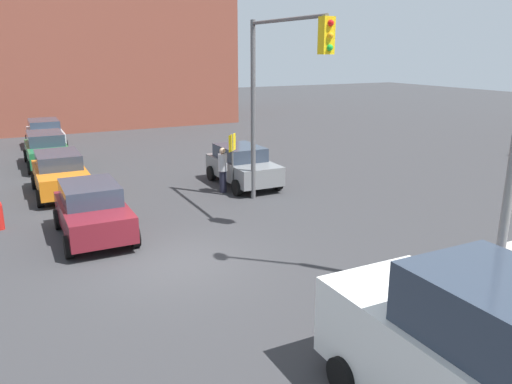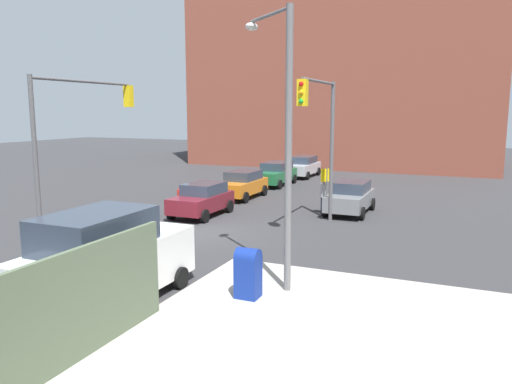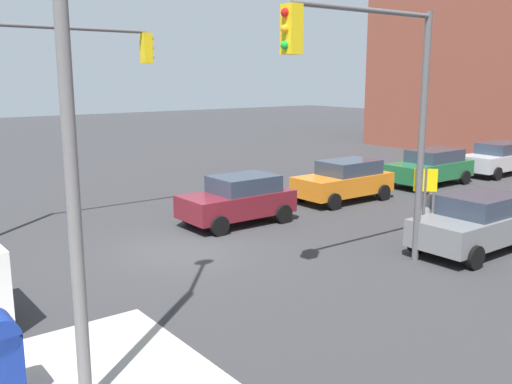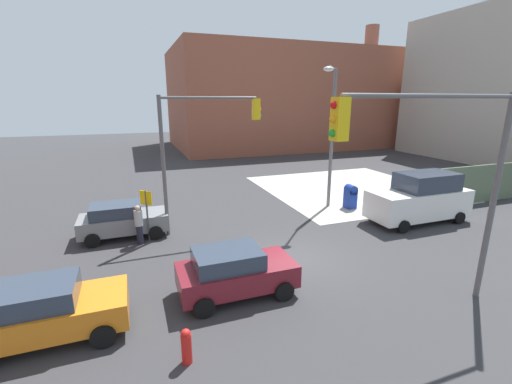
# 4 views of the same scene
# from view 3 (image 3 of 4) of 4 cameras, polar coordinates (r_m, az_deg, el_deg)

# --- Properties ---
(ground_plane) EXTENTS (120.00, 120.00, 0.00)m
(ground_plane) POSITION_cam_3_polar(r_m,az_deg,el_deg) (16.55, -6.91, -5.85)
(ground_plane) COLOR #333335
(traffic_signal_nw_corner) EXTENTS (4.88, 0.36, 6.50)m
(traffic_signal_nw_corner) POSITION_cam_3_polar(r_m,az_deg,el_deg) (14.01, 11.98, 9.97)
(traffic_signal_nw_corner) COLOR #59595B
(traffic_signal_nw_corner) RESTS_ON ground
(traffic_signal_se_corner) EXTENTS (6.08, 0.36, 6.50)m
(traffic_signal_se_corner) POSITION_cam_3_polar(r_m,az_deg,el_deg) (19.06, -20.01, 10.09)
(traffic_signal_se_corner) COLOR #59595B
(traffic_signal_se_corner) RESTS_ON ground
(street_lamp_corner) EXTENTS (1.96, 2.09, 8.00)m
(street_lamp_corner) POSITION_cam_3_polar(r_m,az_deg,el_deg) (8.67, -17.53, 9.61)
(street_lamp_corner) COLOR slate
(street_lamp_corner) RESTS_ON ground
(warning_sign_two_way) EXTENTS (0.48, 0.48, 2.40)m
(warning_sign_two_way) POSITION_cam_3_polar(r_m,az_deg,el_deg) (16.76, 16.53, -0.23)
(warning_sign_two_way) COLOR #4C4C4C
(warning_sign_two_way) RESTS_ON ground
(mailbox_blue) EXTENTS (0.56, 0.64, 1.43)m
(mailbox_blue) POSITION_cam_3_polar(r_m,az_deg,el_deg) (9.76, -24.27, -14.70)
(mailbox_blue) COLOR navy
(mailbox_blue) RESTS_ON ground
(fire_hydrant) EXTENTS (0.26, 0.26, 0.94)m
(fire_hydrant) POSITION_cam_3_polar(r_m,az_deg,el_deg) (22.49, -1.40, 0.15)
(fire_hydrant) COLOR red
(fire_hydrant) RESTS_ON ground
(coupe_silver) EXTENTS (4.30, 2.02, 1.62)m
(coupe_silver) POSITION_cam_3_polar(r_m,az_deg,el_deg) (31.40, 23.03, 3.14)
(coupe_silver) COLOR #B7BABF
(coupe_silver) RESTS_ON ground
(coupe_green) EXTENTS (4.40, 2.02, 1.62)m
(coupe_green) POSITION_cam_3_polar(r_m,az_deg,el_deg) (27.31, 17.05, 2.43)
(coupe_green) COLOR #1E6638
(coupe_green) RESTS_ON ground
(sedan_gray) EXTENTS (3.94, 2.02, 1.62)m
(sedan_gray) POSITION_cam_3_polar(r_m,az_deg,el_deg) (17.33, 21.10, -2.86)
(sedan_gray) COLOR slate
(sedan_gray) RESTS_ON ground
(hatchback_orange) EXTENTS (4.11, 2.02, 1.62)m
(hatchback_orange) POSITION_cam_3_polar(r_m,az_deg,el_deg) (23.01, 8.83, 1.18)
(hatchback_orange) COLOR orange
(hatchback_orange) RESTS_ON ground
(coupe_maroon) EXTENTS (3.84, 2.02, 1.62)m
(coupe_maroon) POSITION_cam_3_polar(r_m,az_deg,el_deg) (19.24, -1.77, -0.71)
(coupe_maroon) COLOR maroon
(coupe_maroon) RESTS_ON ground
(pedestrian_crossing) EXTENTS (0.36, 0.36, 1.80)m
(pedestrian_crossing) POSITION_cam_3_polar(r_m,az_deg,el_deg) (17.36, 16.53, -2.18)
(pedestrian_crossing) COLOR #B2B2B7
(pedestrian_crossing) RESTS_ON ground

